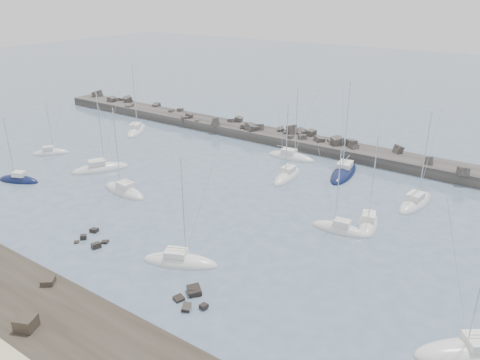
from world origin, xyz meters
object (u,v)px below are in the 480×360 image
object	(u,v)px
sailboat_0	(51,153)
sailboat_9	(339,230)
sailboat_4	(291,157)
sailboat_2	(19,180)
sailboat_3	(100,169)
sailboat_1	(136,131)
sailboat_5	(124,191)
sailboat_7	(180,262)
sailboat_10	(368,223)
sailboat_6	(287,177)
sailboat_11	(475,353)
sailboat_13	(415,203)
sailboat_8	(343,173)

from	to	relation	value
sailboat_0	sailboat_9	bearing A→B (deg)	3.04
sailboat_0	sailboat_4	size ratio (longest dim) A/B	0.73
sailboat_2	sailboat_3	xyz separation A→B (m)	(6.77, 10.64, -0.00)
sailboat_1	sailboat_4	bearing A→B (deg)	6.81
sailboat_3	sailboat_5	distance (m)	11.02
sailboat_7	sailboat_10	xyz separation A→B (m)	(14.00, 20.91, 0.02)
sailboat_3	sailboat_6	size ratio (longest dim) A/B	1.11
sailboat_4	sailboat_9	world-z (taller)	sailboat_4
sailboat_1	sailboat_11	world-z (taller)	sailboat_11
sailboat_0	sailboat_7	xyz separation A→B (m)	(44.17, -14.16, -0.00)
sailboat_3	sailboat_10	size ratio (longest dim) A/B	1.17
sailboat_1	sailboat_10	xyz separation A→B (m)	(55.72, -12.39, -0.00)
sailboat_2	sailboat_11	size ratio (longest dim) A/B	0.68
sailboat_6	sailboat_2	bearing A→B (deg)	-143.18
sailboat_10	sailboat_13	distance (m)	10.21
sailboat_6	sailboat_13	world-z (taller)	sailboat_13
sailboat_3	sailboat_4	size ratio (longest dim) A/B	1.04
sailboat_3	sailboat_5	size ratio (longest dim) A/B	1.06
sailboat_5	sailboat_8	distance (m)	35.28
sailboat_9	sailboat_10	distance (m)	4.48
sailboat_7	sailboat_11	size ratio (longest dim) A/B	0.83
sailboat_6	sailboat_9	distance (m)	18.45
sailboat_10	sailboat_2	bearing A→B (deg)	-160.87
sailboat_5	sailboat_7	distance (m)	22.15
sailboat_6	sailboat_9	world-z (taller)	sailboat_6
sailboat_2	sailboat_11	bearing A→B (deg)	0.17
sailboat_6	sailboat_11	world-z (taller)	sailboat_11
sailboat_1	sailboat_13	xyz separation A→B (m)	(59.09, -2.75, -0.00)
sailboat_4	sailboat_6	size ratio (longest dim) A/B	1.06
sailboat_4	sailboat_7	xyz separation A→B (m)	(6.61, -37.50, 0.00)
sailboat_0	sailboat_2	xyz separation A→B (m)	(7.31, -10.90, 0.02)
sailboat_4	sailboat_7	bearing A→B (deg)	-80.01
sailboat_7	sailboat_11	distance (m)	30.02
sailboat_8	sailboat_11	xyz separation A→B (m)	(25.48, -32.08, -0.01)
sailboat_3	sailboat_4	world-z (taller)	sailboat_3
sailboat_4	sailboat_7	world-z (taller)	sailboat_4
sailboat_1	sailboat_10	bearing A→B (deg)	-12.54
sailboat_1	sailboat_10	size ratio (longest dim) A/B	1.20
sailboat_2	sailboat_8	size ratio (longest dim) A/B	0.67
sailboat_5	sailboat_6	world-z (taller)	sailboat_5
sailboat_6	sailboat_0	bearing A→B (deg)	-160.44
sailboat_5	sailboat_13	distance (m)	42.58
sailboat_4	sailboat_11	distance (m)	49.85
sailboat_0	sailboat_2	size ratio (longest dim) A/B	0.94
sailboat_13	sailboat_8	bearing A→B (deg)	159.04
sailboat_3	sailboat_11	bearing A→B (deg)	-9.89
sailboat_8	sailboat_11	world-z (taller)	sailboat_8
sailboat_2	sailboat_4	distance (m)	45.68
sailboat_4	sailboat_6	xyz separation A→B (m)	(4.04, -8.55, 0.02)
sailboat_10	sailboat_3	bearing A→B (deg)	-170.97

